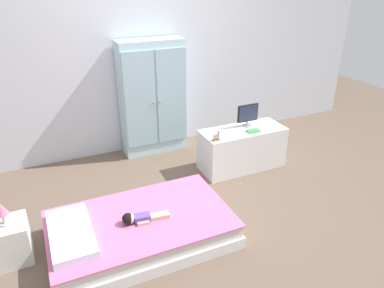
{
  "coord_description": "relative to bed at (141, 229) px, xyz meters",
  "views": [
    {
      "loc": [
        -1.24,
        -2.61,
        2.1
      ],
      "look_at": [
        0.1,
        0.34,
        0.53
      ],
      "focal_mm": 33.71,
      "sensor_mm": 36.0,
      "label": 1
    }
  ],
  "objects": [
    {
      "name": "ground_plane",
      "position": [
        0.63,
        0.21,
        -0.12
      ],
      "size": [
        10.0,
        10.0,
        0.02
      ],
      "primitive_type": "cube",
      "color": "brown"
    },
    {
      "name": "back_wall",
      "position": [
        0.63,
        1.79,
        1.24
      ],
      "size": [
        6.4,
        0.05,
        2.7
      ],
      "primitive_type": "cube",
      "color": "silver",
      "rests_on": "ground_plane"
    },
    {
      "name": "bed",
      "position": [
        0.0,
        0.0,
        0.0
      ],
      "size": [
        1.51,
        0.91,
        0.23
      ],
      "color": "white",
      "rests_on": "ground_plane"
    },
    {
      "name": "pillow",
      "position": [
        -0.56,
        0.0,
        0.15
      ],
      "size": [
        0.32,
        0.66,
        0.06
      ],
      "primitive_type": "cube",
      "color": "silver",
      "rests_on": "bed"
    },
    {
      "name": "doll",
      "position": [
        -0.04,
        -0.04,
        0.15
      ],
      "size": [
        0.39,
        0.14,
        0.1
      ],
      "color": "#6B4CB2",
      "rests_on": "bed"
    },
    {
      "name": "nightstand",
      "position": [
        -1.01,
        0.21,
        0.06
      ],
      "size": [
        0.3,
        0.3,
        0.34
      ],
      "primitive_type": "cube",
      "color": "silver",
      "rests_on": "ground_plane"
    },
    {
      "name": "table_lamp",
      "position": [
        -1.01,
        0.21,
        0.37
      ],
      "size": [
        0.1,
        0.1,
        0.19
      ],
      "color": "#B7B2AD",
      "rests_on": "nightstand"
    },
    {
      "name": "wardrobe",
      "position": [
        0.68,
        1.6,
        0.59
      ],
      "size": [
        0.78,
        0.31,
        1.39
      ],
      "color": "silver",
      "rests_on": "ground_plane"
    },
    {
      "name": "tv_stand",
      "position": [
        1.45,
        0.75,
        0.13
      ],
      "size": [
        0.97,
        0.41,
        0.48
      ],
      "primitive_type": "cube",
      "color": "white",
      "rests_on": "ground_plane"
    },
    {
      "name": "tv_monitor",
      "position": [
        1.54,
        0.82,
        0.51
      ],
      "size": [
        0.26,
        0.1,
        0.26
      ],
      "color": "#99999E",
      "rests_on": "tv_stand"
    },
    {
      "name": "rocking_horse_toy",
      "position": [
        1.05,
        0.63,
        0.41
      ],
      "size": [
        0.09,
        0.04,
        0.11
      ],
      "color": "#8E6642",
      "rests_on": "tv_stand"
    },
    {
      "name": "book_green",
      "position": [
        1.52,
        0.66,
        0.37
      ],
      "size": [
        0.15,
        0.09,
        0.01
      ],
      "primitive_type": "cube",
      "color": "#429E51",
      "rests_on": "tv_stand"
    }
  ]
}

